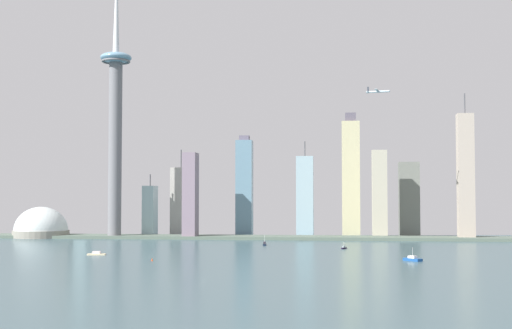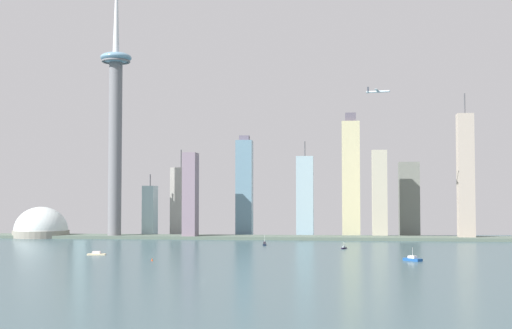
% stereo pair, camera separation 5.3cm
% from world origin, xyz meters
% --- Properties ---
extents(ground_plane, '(6000.00, 6000.00, 0.00)m').
position_xyz_m(ground_plane, '(0.00, 0.00, 0.00)').
color(ground_plane, '#39545A').
extents(waterfront_pier, '(826.42, 56.39, 3.84)m').
position_xyz_m(waterfront_pier, '(0.00, 456.55, 1.92)').
color(waterfront_pier, '#546458').
rests_on(waterfront_pier, ground).
extents(observation_tower, '(40.67, 40.67, 378.28)m').
position_xyz_m(observation_tower, '(-203.16, 448.69, 165.52)').
color(observation_tower, slate).
rests_on(observation_tower, ground).
extents(stadium_dome, '(73.11, 73.11, 62.10)m').
position_xyz_m(stadium_dome, '(-304.69, 454.31, 8.75)').
color(stadium_dome, gray).
rests_on(stadium_dome, ground).
extents(skyscraper_0, '(23.48, 18.57, 130.50)m').
position_xyz_m(skyscraper_0, '(39.20, 536.60, 54.93)').
color(skyscraper_0, '#94B1BD').
rests_on(skyscraper_0, ground).
extents(skyscraper_1, '(19.13, 16.73, 114.26)m').
position_xyz_m(skyscraper_1, '(138.32, 489.43, 57.13)').
color(skyscraper_1, '#AEA893').
rests_on(skyscraper_1, ground).
extents(skyscraper_2, '(27.13, 16.19, 119.43)m').
position_xyz_m(skyscraper_2, '(-132.21, 522.26, 47.21)').
color(skyscraper_2, '#A9A69D').
rests_on(skyscraper_2, ground).
extents(skyscraper_3, '(16.83, 26.00, 109.82)m').
position_xyz_m(skyscraper_3, '(-102.73, 446.97, 54.91)').
color(skyscraper_3, slate).
rests_on(skyscraper_3, ground).
extents(skyscraper_4, '(27.02, 23.67, 100.95)m').
position_xyz_m(skyscraper_4, '(180.66, 539.88, 50.47)').
color(skyscraper_4, slate).
rests_on(skyscraper_4, ground).
extents(skyscraper_5, '(15.49, 26.12, 84.18)m').
position_xyz_m(skyscraper_5, '(-167.90, 492.08, 34.28)').
color(skyscraper_5, '#94B3B7').
rests_on(skyscraper_5, ground).
extents(skyscraper_7, '(22.13, 19.67, 137.09)m').
position_xyz_m(skyscraper_7, '(-42.02, 513.31, 66.50)').
color(skyscraper_7, slate).
rests_on(skyscraper_7, ground).
extents(skyscraper_8, '(19.73, 17.59, 182.68)m').
position_xyz_m(skyscraper_8, '(242.46, 460.82, 78.64)').
color(skyscraper_8, '#AFA091').
rests_on(skyscraper_8, ground).
extents(skyscraper_9, '(18.11, 26.42, 154.24)m').
position_xyz_m(skyscraper_9, '(-280.12, 543.09, 69.25)').
color(skyscraper_9, '#A4BEC2').
rests_on(skyscraper_9, ground).
extents(skyscraper_10, '(22.97, 24.22, 117.06)m').
position_xyz_m(skyscraper_10, '(-318.05, 563.51, 58.53)').
color(skyscraper_10, slate).
rests_on(skyscraper_10, ground).
extents(skyscraper_11, '(23.91, 19.23, 167.15)m').
position_xyz_m(skyscraper_11, '(102.00, 520.37, 79.96)').
color(skyscraper_11, '#BFB78B').
rests_on(skyscraper_11, ground).
extents(boat_0, '(4.39, 10.31, 11.19)m').
position_xyz_m(boat_0, '(4.49, 332.39, 1.55)').
color(boat_0, black).
rests_on(boat_0, ground).
extents(boat_1, '(15.43, 16.26, 11.11)m').
position_xyz_m(boat_1, '(146.04, 153.39, 1.58)').
color(boat_1, '#19488F').
rests_on(boat_1, ground).
extents(boat_2, '(6.15, 6.92, 7.23)m').
position_xyz_m(boat_2, '(90.76, 288.59, 1.16)').
color(boat_2, black).
rests_on(boat_2, ground).
extents(boat_3, '(17.00, 8.70, 3.47)m').
position_xyz_m(boat_3, '(-133.64, 182.01, 1.24)').
color(boat_3, beige).
rests_on(boat_3, ground).
extents(channel_buoy_0, '(1.42, 1.42, 2.59)m').
position_xyz_m(channel_buoy_0, '(-67.56, 128.82, 1.29)').
color(channel_buoy_0, '#E54C19').
rests_on(channel_buoy_0, ground).
extents(airplane, '(27.17, 28.47, 7.39)m').
position_xyz_m(airplane, '(131.16, 380.53, 175.07)').
color(airplane, silver).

